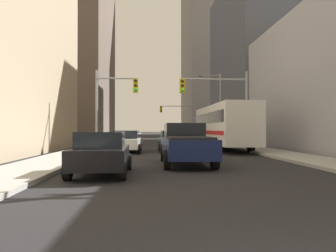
# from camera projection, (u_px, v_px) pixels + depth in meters

# --- Properties ---
(sidewalk_left) EXTENTS (2.64, 160.00, 0.15)m
(sidewalk_left) POSITION_uv_depth(u_px,v_px,m) (120.00, 139.00, 52.13)
(sidewalk_left) COLOR #9E9E99
(sidewalk_left) RESTS_ON ground
(sidewalk_right) EXTENTS (2.64, 160.00, 0.15)m
(sidewalk_right) POSITION_uv_depth(u_px,v_px,m) (200.00, 139.00, 52.83)
(sidewalk_right) COLOR #9E9E99
(sidewalk_right) RESTS_ON ground
(city_bus) EXTENTS (2.70, 11.54, 3.40)m
(city_bus) POSITION_uv_depth(u_px,v_px,m) (223.00, 125.00, 25.82)
(city_bus) COLOR silver
(city_bus) RESTS_ON ground
(pickup_truck_navy) EXTENTS (2.20, 5.44, 1.90)m
(pickup_truck_navy) POSITION_uv_depth(u_px,v_px,m) (186.00, 144.00, 15.10)
(pickup_truck_navy) COLOR #141E4C
(pickup_truck_navy) RESTS_ON ground
(sedan_black) EXTENTS (1.95, 4.25, 1.52)m
(sedan_black) POSITION_uv_depth(u_px,v_px,m) (101.00, 153.00, 11.73)
(sedan_black) COLOR black
(sedan_black) RESTS_ON ground
(sedan_white) EXTENTS (1.96, 4.27, 1.52)m
(sedan_white) POSITION_uv_depth(u_px,v_px,m) (127.00, 141.00, 22.83)
(sedan_white) COLOR white
(sedan_white) RESTS_ON ground
(sedan_green) EXTENTS (1.96, 4.26, 1.52)m
(sedan_green) POSITION_uv_depth(u_px,v_px,m) (172.00, 141.00, 23.98)
(sedan_green) COLOR #195938
(sedan_green) RESTS_ON ground
(traffic_signal_near_left) EXTENTS (3.16, 0.44, 6.00)m
(traffic_signal_near_left) POSITION_uv_depth(u_px,v_px,m) (115.00, 97.00, 24.60)
(traffic_signal_near_left) COLOR gray
(traffic_signal_near_left) RESTS_ON ground
(traffic_signal_near_right) EXTENTS (5.21, 0.44, 6.00)m
(traffic_signal_near_right) POSITION_uv_depth(u_px,v_px,m) (217.00, 96.00, 25.02)
(traffic_signal_near_right) COLOR gray
(traffic_signal_near_right) RESTS_ON ground
(traffic_signal_far_right) EXTENTS (5.81, 0.44, 6.00)m
(traffic_signal_far_right) POSITION_uv_depth(u_px,v_px,m) (179.00, 114.00, 54.23)
(traffic_signal_far_right) COLOR gray
(traffic_signal_far_right) RESTS_ON ground
(street_lamp_right) EXTENTS (2.47, 0.32, 7.50)m
(street_lamp_right) POSITION_uv_depth(u_px,v_px,m) (217.00, 101.00, 34.99)
(street_lamp_right) COLOR gray
(street_lamp_right) RESTS_ON ground
(building_left_mid_office) EXTENTS (17.20, 20.81, 34.72)m
(building_left_mid_office) POSITION_uv_depth(u_px,v_px,m) (55.00, 32.00, 53.40)
(building_left_mid_office) COLOR #66564C
(building_left_mid_office) RESTS_ON ground
(building_right_mid_block) EXTENTS (25.15, 21.27, 22.70)m
(building_right_mid_block) POSITION_uv_depth(u_px,v_px,m) (309.00, 62.00, 48.08)
(building_right_mid_block) COLOR #4C515B
(building_right_mid_block) RESTS_ON ground
(building_right_far_highrise) EXTENTS (24.34, 28.44, 47.87)m
(building_right_far_highrise) POSITION_uv_depth(u_px,v_px,m) (229.00, 49.00, 91.96)
(building_right_far_highrise) COLOR gray
(building_right_far_highrise) RESTS_ON ground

